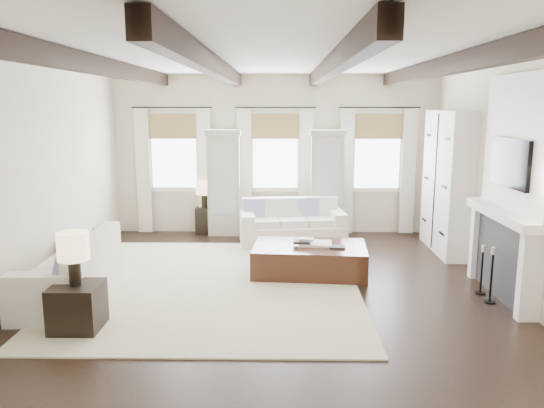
{
  "coord_description": "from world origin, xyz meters",
  "views": [
    {
      "loc": [
        0.1,
        -6.99,
        2.59
      ],
      "look_at": [
        -0.02,
        0.73,
        1.15
      ],
      "focal_mm": 35.0,
      "sensor_mm": 36.0,
      "label": 1
    }
  ],
  "objects_px": {
    "sofa_back": "(292,225)",
    "ottoman": "(310,260)",
    "side_table_back": "(205,220)",
    "sofa_left": "(74,274)",
    "side_table_front": "(77,307)"
  },
  "relations": [
    {
      "from": "sofa_back",
      "to": "ottoman",
      "type": "bearing_deg",
      "value": -82.77
    },
    {
      "from": "sofa_back",
      "to": "side_table_back",
      "type": "bearing_deg",
      "value": 156.92
    },
    {
      "from": "sofa_left",
      "to": "ottoman",
      "type": "xyz_separation_m",
      "value": [
        3.25,
        1.14,
        -0.12
      ]
    },
    {
      "from": "ottoman",
      "to": "side_table_front",
      "type": "height_order",
      "value": "side_table_front"
    },
    {
      "from": "sofa_back",
      "to": "side_table_front",
      "type": "xyz_separation_m",
      "value": [
        -2.58,
        -4.04,
        -0.06
      ]
    },
    {
      "from": "sofa_back",
      "to": "ottoman",
      "type": "xyz_separation_m",
      "value": [
        0.24,
        -1.89,
        -0.11
      ]
    },
    {
      "from": "ottoman",
      "to": "sofa_left",
      "type": "bearing_deg",
      "value": -155.97
    },
    {
      "from": "side_table_back",
      "to": "sofa_back",
      "type": "bearing_deg",
      "value": -23.08
    },
    {
      "from": "sofa_left",
      "to": "ottoman",
      "type": "bearing_deg",
      "value": 19.32
    },
    {
      "from": "sofa_back",
      "to": "ottoman",
      "type": "relative_size",
      "value": 1.18
    },
    {
      "from": "ottoman",
      "to": "side_table_back",
      "type": "xyz_separation_m",
      "value": [
        -2.0,
        2.64,
        0.04
      ]
    },
    {
      "from": "sofa_left",
      "to": "side_table_back",
      "type": "bearing_deg",
      "value": 71.72
    },
    {
      "from": "sofa_left",
      "to": "side_table_back",
      "type": "distance_m",
      "value": 3.98
    },
    {
      "from": "sofa_back",
      "to": "side_table_front",
      "type": "relative_size",
      "value": 3.7
    },
    {
      "from": "ottoman",
      "to": "side_table_back",
      "type": "relative_size",
      "value": 3.2
    }
  ]
}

